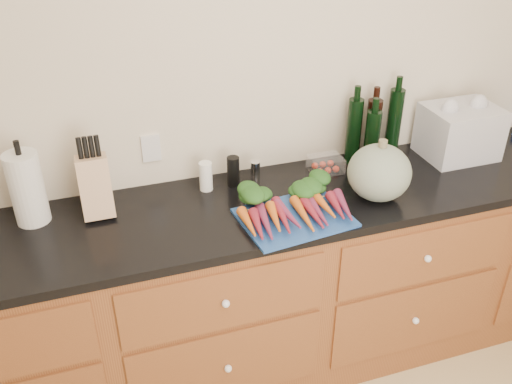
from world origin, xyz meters
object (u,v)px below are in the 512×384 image
object	(u,v)px
cutting_board	(295,218)
knife_block	(95,186)
squash	(379,173)
carrots	(291,206)
tomato_box	(326,164)
paper_towel	(27,188)

from	to	relation	value
cutting_board	knife_block	xyz separation A→B (m)	(-0.75, 0.30, 0.12)
squash	carrots	bearing A→B (deg)	-179.48
cutting_board	knife_block	size ratio (longest dim) A/B	1.74
carrots	knife_block	size ratio (longest dim) A/B	1.78
cutting_board	squash	distance (m)	0.42
cutting_board	tomato_box	bearing A→B (deg)	49.24
knife_block	cutting_board	bearing A→B (deg)	-21.89
paper_towel	knife_block	xyz separation A→B (m)	(0.25, -0.02, -0.03)
squash	knife_block	bearing A→B (deg)	167.47
squash	paper_towel	world-z (taller)	paper_towel
cutting_board	knife_block	world-z (taller)	knife_block
carrots	paper_towel	xyz separation A→B (m)	(-1.00, 0.28, 0.11)
carrots	knife_block	bearing A→B (deg)	160.97
cutting_board	knife_block	bearing A→B (deg)	158.11
tomato_box	cutting_board	bearing A→B (deg)	-130.76
cutting_board	carrots	bearing A→B (deg)	90.00
knife_block	squash	bearing A→B (deg)	-12.53
cutting_board	knife_block	distance (m)	0.81
cutting_board	carrots	size ratio (longest dim) A/B	0.98
squash	cutting_board	bearing A→B (deg)	-173.38
squash	tomato_box	distance (m)	0.32
paper_towel	tomato_box	distance (m)	1.29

